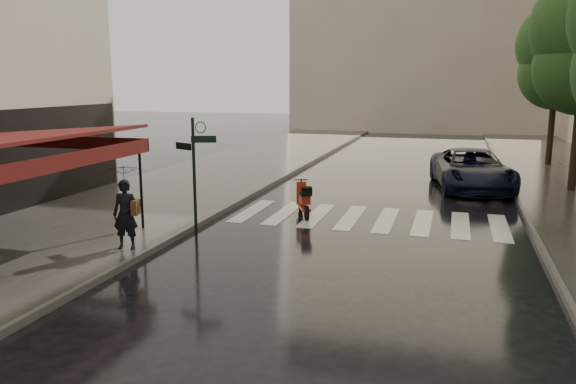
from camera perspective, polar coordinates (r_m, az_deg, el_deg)
The scene contains 11 objects.
ground at distance 12.19m, azimuth -10.34°, elevation -8.22°, with size 120.00×120.00×0.00m, color black.
sidewalk_near at distance 24.61m, azimuth -7.17°, elevation 1.80°, with size 6.00×60.00×0.12m, color #38332D.
curb_near at distance 23.56m, azimuth -0.35°, elevation 1.51°, with size 0.12×60.00×0.16m, color #595651.
curb_far at distance 22.67m, azimuth 21.71°, elevation 0.34°, with size 0.12×60.00×0.16m, color #595651.
crosswalk at distance 16.87m, azimuth 8.16°, elevation -2.69°, with size 7.85×3.20×0.01m.
signpost at distance 14.89m, azimuth -9.51°, elevation 2.60°, with size 1.17×0.29×3.10m.
backdrop_building at distance 48.66m, azimuth 14.39°, elevation 17.84°, with size 22.00×6.00×20.00m, color #BAA98E.
tree_far at distance 29.60m, azimuth 25.75°, elevation 12.85°, with size 3.80×3.80×8.16m.
pedestrian_with_umbrella at distance 13.54m, azimuth -16.33°, elevation 1.10°, with size 1.16×1.17×2.45m.
scooter at distance 16.91m, azimuth 1.63°, elevation -0.89°, with size 0.83×1.48×1.04m.
parked_car at distance 22.30m, azimuth 18.17°, elevation 2.19°, with size 2.52×5.47×1.52m, color black.
Camera 1 is at (5.29, -10.23, 3.99)m, focal length 35.00 mm.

